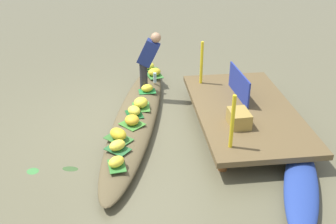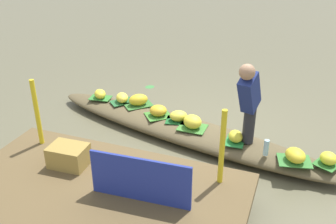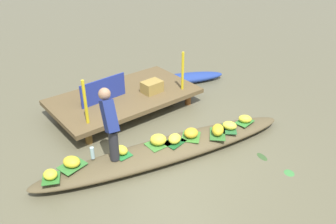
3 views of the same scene
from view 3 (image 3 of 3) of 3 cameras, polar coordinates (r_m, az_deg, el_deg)
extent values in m
plane|color=brown|center=(6.36, 0.15, -7.18)|extent=(40.00, 40.00, 0.00)
cube|color=brown|center=(7.75, -7.29, 2.59)|extent=(3.20, 1.80, 0.10)
cylinder|color=brown|center=(6.78, -13.09, -4.07)|extent=(0.14, 0.14, 0.27)
cylinder|color=brown|center=(8.00, 3.35, 2.20)|extent=(0.14, 0.14, 0.27)
cylinder|color=brown|center=(7.94, -17.82, 0.52)|extent=(0.14, 0.14, 0.27)
cylinder|color=brown|center=(9.01, -2.77, 5.48)|extent=(0.14, 0.14, 0.27)
ellipsoid|color=brown|center=(6.28, 0.16, -6.24)|extent=(4.99, 1.79, 0.26)
ellipsoid|color=navy|center=(9.08, 2.41, 5.58)|extent=(2.27, 1.32, 0.24)
cube|color=#3C7D2C|center=(6.40, 3.84, -4.12)|extent=(0.50, 0.50, 0.01)
ellipsoid|color=gold|center=(6.35, 3.87, -3.49)|extent=(0.29, 0.27, 0.17)
cube|color=#175624|center=(6.24, 1.10, -5.05)|extent=(0.42, 0.35, 0.01)
ellipsoid|color=yellow|center=(6.19, 1.11, -4.45)|extent=(0.34, 0.31, 0.16)
cube|color=#336D2D|center=(6.53, 8.24, -3.64)|extent=(0.52, 0.52, 0.01)
ellipsoid|color=gold|center=(6.48, 8.30, -2.95)|extent=(0.39, 0.38, 0.19)
cube|color=#227734|center=(6.01, -7.77, -6.89)|extent=(0.27, 0.36, 0.01)
ellipsoid|color=yellow|center=(5.96, -7.82, -6.30)|extent=(0.26, 0.29, 0.15)
cube|color=#347B30|center=(7.00, 12.65, -1.63)|extent=(0.39, 0.29, 0.01)
ellipsoid|color=yellow|center=(6.97, 12.72, -1.11)|extent=(0.31, 0.32, 0.15)
cube|color=#3D7E30|center=(6.19, -1.64, -5.36)|extent=(0.41, 0.34, 0.01)
ellipsoid|color=yellow|center=(6.13, -1.65, -4.62)|extent=(0.38, 0.38, 0.20)
cube|color=#377B33|center=(5.90, -15.66, -8.61)|extent=(0.47, 0.40, 0.01)
ellipsoid|color=yellow|center=(5.85, -15.77, -7.97)|extent=(0.35, 0.37, 0.17)
cube|color=#266030|center=(6.72, 10.17, -2.78)|extent=(0.45, 0.46, 0.01)
ellipsoid|color=yellow|center=(6.68, 10.23, -2.22)|extent=(0.32, 0.34, 0.16)
cube|color=#30722B|center=(5.75, -18.90, -10.40)|extent=(0.38, 0.40, 0.01)
ellipsoid|color=yellow|center=(5.70, -19.02, -9.80)|extent=(0.27, 0.28, 0.15)
cylinder|color=#28282D|center=(5.75, -9.01, -5.54)|extent=(0.16, 0.16, 0.55)
cube|color=navy|center=(5.57, -9.78, -0.64)|extent=(0.28, 0.50, 0.59)
sphere|color=#9E7556|center=(5.55, -10.55, 2.98)|extent=(0.20, 0.20, 0.20)
cylinder|color=#ACD5DD|center=(5.93, -12.49, -6.66)|extent=(0.07, 0.07, 0.22)
cube|color=navy|center=(7.40, -10.71, 3.59)|extent=(1.08, 0.09, 0.51)
cylinder|color=yellow|center=(6.56, -13.61, 1.60)|extent=(0.06, 0.06, 0.89)
cylinder|color=yellow|center=(7.74, 2.46, 6.84)|extent=(0.06, 0.06, 0.89)
cube|color=olive|center=(7.73, -2.69, 4.23)|extent=(0.45, 0.34, 0.26)
ellipsoid|color=#3C823D|center=(6.30, 19.53, -9.53)|extent=(0.25, 0.26, 0.01)
ellipsoid|color=#335128|center=(6.54, 15.40, -7.19)|extent=(0.19, 0.28, 0.01)
camera|label=1|loc=(10.38, 33.35, 25.25)|focal=42.03mm
camera|label=2|loc=(9.02, -30.08, 20.63)|focal=40.59mm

